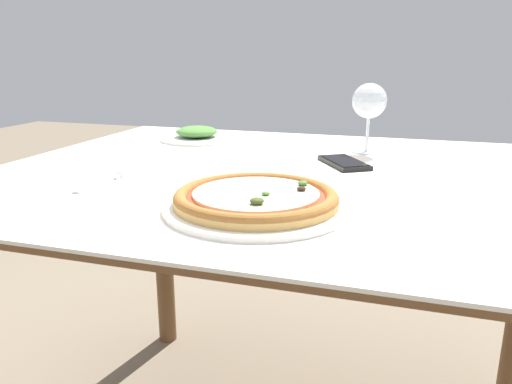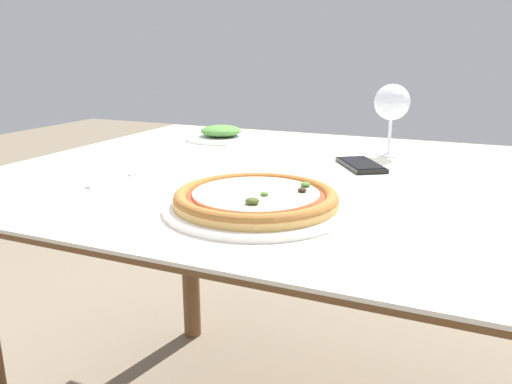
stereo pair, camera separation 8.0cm
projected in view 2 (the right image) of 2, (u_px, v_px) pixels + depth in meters
The scene contains 6 objects.
dining_table at pixel (311, 212), 1.07m from camera, with size 1.31×1.01×0.74m.
pizza_plate at pixel (256, 200), 0.80m from camera, with size 0.30×0.30×0.04m.
fork at pixel (120, 177), 1.00m from camera, with size 0.03×0.17×0.00m.
wine_glass_far_left at pixel (392, 104), 1.20m from camera, with size 0.09×0.09×0.17m.
cell_phone at pixel (361, 165), 1.10m from camera, with size 0.14×0.16×0.01m.
side_plate at pixel (221, 134), 1.44m from camera, with size 0.20×0.20×0.04m.
Camera 2 is at (0.29, -0.98, 0.98)m, focal length 35.00 mm.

